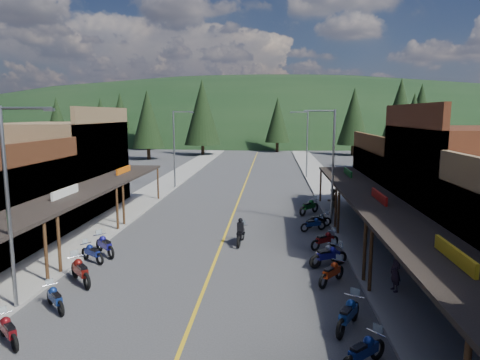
% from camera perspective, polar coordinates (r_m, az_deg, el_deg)
% --- Properties ---
extents(ground, '(220.00, 220.00, 0.00)m').
position_cam_1_polar(ground, '(22.80, -3.44, -10.93)').
color(ground, '#38383A').
rests_on(ground, ground).
extents(centerline, '(0.15, 90.00, 0.01)m').
position_cam_1_polar(centerline, '(42.07, 0.20, -1.72)').
color(centerline, gold).
rests_on(centerline, ground).
extents(sidewalk_west, '(3.40, 94.00, 0.15)m').
position_cam_1_polar(sidewalk_west, '(43.54, -11.30, -1.44)').
color(sidewalk_west, gray).
rests_on(sidewalk_west, ground).
extents(sidewalk_east, '(3.40, 94.00, 0.15)m').
position_cam_1_polar(sidewalk_east, '(42.35, 12.03, -1.75)').
color(sidewalk_east, gray).
rests_on(sidewalk_east, ground).
extents(shop_west_3, '(10.90, 10.20, 8.20)m').
position_cam_1_polar(shop_west_3, '(36.84, -22.76, 1.62)').
color(shop_west_3, brown).
rests_on(shop_west_3, ground).
extents(shop_east_2, '(10.90, 9.00, 8.20)m').
position_cam_1_polar(shop_east_2, '(25.73, 29.15, -1.66)').
color(shop_east_2, '#562B19').
rests_on(shop_east_2, ground).
extents(shop_east_3, '(10.90, 10.20, 6.20)m').
position_cam_1_polar(shop_east_3, '(34.69, 22.39, -0.41)').
color(shop_east_3, '#4C2D16').
rests_on(shop_east_3, ground).
extents(streetlight_0, '(2.16, 0.18, 8.00)m').
position_cam_1_polar(streetlight_0, '(18.47, -28.21, -2.34)').
color(streetlight_0, gray).
rests_on(streetlight_0, ground).
extents(streetlight_1, '(2.16, 0.18, 8.00)m').
position_cam_1_polar(streetlight_1, '(44.49, -8.60, 4.55)').
color(streetlight_1, gray).
rests_on(streetlight_1, ground).
extents(streetlight_2, '(2.16, 0.18, 8.00)m').
position_cam_1_polar(streetlight_2, '(29.71, 12.03, 2.37)').
color(streetlight_2, gray).
rests_on(streetlight_2, ground).
extents(streetlight_3, '(2.16, 0.18, 8.00)m').
position_cam_1_polar(streetlight_3, '(51.51, 8.78, 5.11)').
color(streetlight_3, gray).
rests_on(streetlight_3, ground).
extents(ridge_hill, '(310.00, 140.00, 60.00)m').
position_cam_1_polar(ridge_hill, '(156.47, 3.22, 5.98)').
color(ridge_hill, black).
rests_on(ridge_hill, ground).
extents(pine_0, '(5.04, 5.04, 11.00)m').
position_cam_1_polar(pine_0, '(93.68, -23.20, 7.37)').
color(pine_0, black).
rests_on(pine_0, ground).
extents(pine_1, '(5.88, 5.88, 12.50)m').
position_cam_1_polar(pine_1, '(95.15, -12.30, 8.34)').
color(pine_1, black).
rests_on(pine_1, ground).
extents(pine_2, '(6.72, 6.72, 14.00)m').
position_cam_1_polar(pine_2, '(80.30, -5.05, 8.99)').
color(pine_2, black).
rests_on(pine_2, ground).
extents(pine_3, '(5.04, 5.04, 11.00)m').
position_cam_1_polar(pine_3, '(87.27, 5.03, 7.99)').
color(pine_3, black).
rests_on(pine_3, ground).
extents(pine_4, '(5.88, 5.88, 12.50)m').
position_cam_1_polar(pine_4, '(82.64, 14.94, 8.20)').
color(pine_4, black).
rests_on(pine_4, ground).
extents(pine_5, '(6.72, 6.72, 14.00)m').
position_cam_1_polar(pine_5, '(98.29, 22.96, 8.30)').
color(pine_5, black).
rests_on(pine_5, ground).
extents(pine_7, '(5.88, 5.88, 12.50)m').
position_cam_1_polar(pine_7, '(103.34, -15.65, 8.24)').
color(pine_7, black).
rests_on(pine_7, ground).
extents(pine_8, '(4.48, 4.48, 10.00)m').
position_cam_1_polar(pine_8, '(66.16, -18.00, 6.90)').
color(pine_8, black).
rests_on(pine_8, ground).
extents(pine_9, '(4.93, 4.93, 10.80)m').
position_cam_1_polar(pine_9, '(69.54, 22.09, 7.09)').
color(pine_9, black).
rests_on(pine_9, ground).
extents(pine_10, '(5.38, 5.38, 11.60)m').
position_cam_1_polar(pine_10, '(74.27, -12.21, 7.92)').
color(pine_10, black).
rests_on(pine_10, ground).
extents(pine_11, '(5.82, 5.82, 12.40)m').
position_cam_1_polar(pine_11, '(61.67, 20.54, 7.79)').
color(pine_11, black).
rests_on(pine_11, ground).
extents(bike_west_4, '(1.83, 1.75, 1.09)m').
position_cam_1_polar(bike_west_4, '(17.09, -28.53, -17.06)').
color(bike_west_4, maroon).
rests_on(bike_west_4, ground).
extents(bike_west_5, '(1.77, 1.80, 1.08)m').
position_cam_1_polar(bike_west_5, '(18.93, -23.44, -14.16)').
color(bike_west_5, navy).
rests_on(bike_west_5, ground).
extents(bike_west_6, '(2.16, 2.27, 1.34)m').
position_cam_1_polar(bike_west_6, '(21.18, -20.52, -11.13)').
color(bike_west_6, '#62110D').
rests_on(bike_west_6, ground).
extents(bike_west_7, '(1.95, 1.64, 1.10)m').
position_cam_1_polar(bike_west_7, '(23.94, -19.12, -9.05)').
color(bike_west_7, navy).
rests_on(bike_west_7, ground).
extents(bike_west_8, '(2.08, 2.12, 1.27)m').
position_cam_1_polar(bike_west_8, '(24.79, -17.59, -8.16)').
color(bike_west_8, navy).
rests_on(bike_west_8, ground).
extents(bike_east_4, '(1.99, 1.89, 1.18)m').
position_cam_1_polar(bike_east_4, '(14.46, 16.15, -20.99)').
color(bike_east_4, navy).
rests_on(bike_east_4, ground).
extents(bike_east_5, '(1.69, 2.30, 1.27)m').
position_cam_1_polar(bike_east_5, '(16.51, 14.23, -16.80)').
color(bike_east_5, navy).
rests_on(bike_east_5, ground).
extents(bike_east_6, '(1.79, 2.06, 1.18)m').
position_cam_1_polar(bike_east_6, '(20.34, 12.12, -11.85)').
color(bike_east_6, red).
rests_on(bike_east_6, ground).
extents(bike_east_7, '(2.24, 1.61, 1.23)m').
position_cam_1_polar(bike_east_7, '(22.46, 11.71, -9.76)').
color(bike_east_7, navy).
rests_on(bike_east_7, ground).
extents(bike_east_8, '(1.95, 1.90, 1.17)m').
position_cam_1_polar(bike_east_8, '(22.81, 11.28, -9.54)').
color(bike_east_8, gray).
rests_on(bike_east_8, ground).
extents(bike_east_9, '(2.03, 1.75, 1.16)m').
position_cam_1_polar(bike_east_9, '(25.25, 11.26, -7.74)').
color(bike_east_9, maroon).
rests_on(bike_east_9, ground).
extents(bike_east_10, '(1.94, 1.40, 1.06)m').
position_cam_1_polar(bike_east_10, '(28.81, 9.76, -5.72)').
color(bike_east_10, navy).
rests_on(bike_east_10, ground).
extents(bike_east_11, '(2.04, 1.45, 1.12)m').
position_cam_1_polar(bike_east_11, '(29.78, 10.41, -5.20)').
color(bike_east_11, black).
rests_on(bike_east_11, ground).
extents(bike_east_12, '(2.08, 2.29, 1.33)m').
position_cam_1_polar(bike_east_12, '(33.48, 9.20, -3.42)').
color(bike_east_12, '#0E4618').
rests_on(bike_east_12, ground).
extents(rider_on_bike, '(0.90, 2.24, 1.67)m').
position_cam_1_polar(rider_on_bike, '(25.60, 0.09, -7.12)').
color(rider_on_bike, black).
rests_on(rider_on_bike, ground).
extents(pedestrian_east_a, '(0.53, 0.70, 1.73)m').
position_cam_1_polar(pedestrian_east_a, '(19.85, 20.03, -11.41)').
color(pedestrian_east_a, '#291D2C').
rests_on(pedestrian_east_a, sidewalk_east).
extents(pedestrian_east_b, '(1.05, 0.98, 1.88)m').
position_cam_1_polar(pedestrian_east_b, '(33.60, 12.16, -2.72)').
color(pedestrian_east_b, brown).
rests_on(pedestrian_east_b, sidewalk_east).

